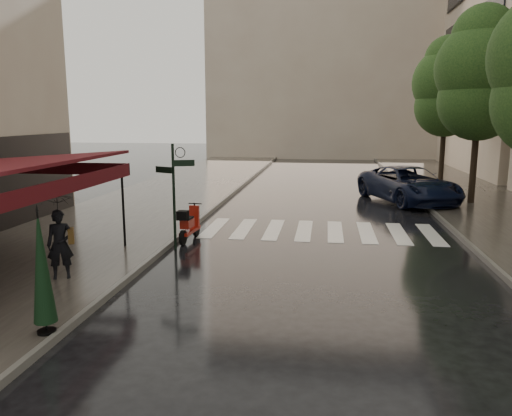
% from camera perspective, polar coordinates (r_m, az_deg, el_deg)
% --- Properties ---
extents(ground, '(120.00, 120.00, 0.00)m').
position_cam_1_polar(ground, '(11.86, -7.86, -8.67)').
color(ground, black).
rests_on(ground, ground).
extents(sidewalk_near, '(6.00, 60.00, 0.12)m').
position_cam_1_polar(sidewalk_near, '(24.31, -10.41, 1.26)').
color(sidewalk_near, '#38332D').
rests_on(sidewalk_near, ground).
extents(sidewalk_far, '(5.50, 60.00, 0.12)m').
position_cam_1_polar(sidewalk_far, '(24.15, 25.03, 0.39)').
color(sidewalk_far, '#38332D').
rests_on(sidewalk_far, ground).
extents(curb_near, '(0.12, 60.00, 0.16)m').
position_cam_1_polar(curb_near, '(23.53, -3.34, 1.16)').
color(curb_near, '#595651').
rests_on(curb_near, ground).
extents(curb_far, '(0.12, 60.00, 0.16)m').
position_cam_1_polar(curb_far, '(23.48, 18.49, 0.61)').
color(curb_far, '#595651').
rests_on(curb_far, ground).
extents(crosswalk, '(7.85, 3.20, 0.01)m').
position_cam_1_polar(crosswalk, '(17.20, 7.28, -2.60)').
color(crosswalk, silver).
rests_on(crosswalk, ground).
extents(signpost, '(1.17, 0.29, 3.10)m').
position_cam_1_polar(signpost, '(14.57, -9.36, 2.29)').
color(signpost, black).
rests_on(signpost, ground).
extents(backdrop_building, '(22.00, 6.00, 20.00)m').
position_cam_1_polar(backdrop_building, '(49.15, 8.16, 17.51)').
color(backdrop_building, tan).
rests_on(backdrop_building, ground).
extents(tree_mid, '(3.80, 3.80, 8.34)m').
position_cam_1_polar(tree_mid, '(23.70, 24.30, 13.73)').
color(tree_mid, black).
rests_on(tree_mid, sidewalk_far).
extents(tree_far, '(3.80, 3.80, 8.16)m').
position_cam_1_polar(tree_far, '(30.52, 20.96, 12.76)').
color(tree_far, black).
rests_on(tree_far, sidewalk_far).
extents(pedestrian_with_umbrella, '(1.30, 1.30, 2.43)m').
position_cam_1_polar(pedestrian_with_umbrella, '(12.31, -21.71, -0.25)').
color(pedestrian_with_umbrella, black).
rests_on(pedestrian_with_umbrella, sidewalk_near).
extents(scooter, '(0.48, 1.68, 1.10)m').
position_cam_1_polar(scooter, '(15.75, -7.67, -1.93)').
color(scooter, black).
rests_on(scooter, ground).
extents(parked_car, '(4.61, 6.41, 1.62)m').
position_cam_1_polar(parked_car, '(23.70, 17.04, 2.58)').
color(parked_car, black).
rests_on(parked_car, ground).
extents(parasol_front, '(0.40, 0.40, 2.23)m').
position_cam_1_polar(parasol_front, '(9.35, -23.30, -6.21)').
color(parasol_front, black).
rests_on(parasol_front, sidewalk_near).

